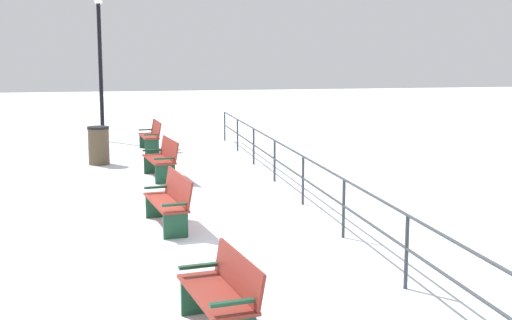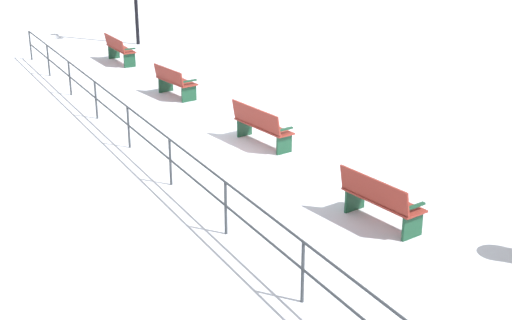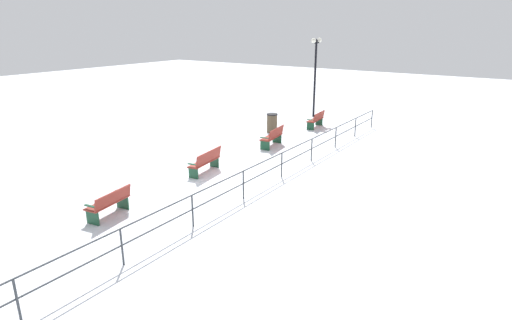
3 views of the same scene
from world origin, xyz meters
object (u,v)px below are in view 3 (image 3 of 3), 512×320
lamppost_near (316,63)px  bench_third (206,161)px  bench_nearest (316,119)px  bench_fourth (109,203)px  trash_bin (272,123)px  bench_second (273,137)px

lamppost_near → bench_third: bearing=96.3°
bench_nearest → bench_third: 9.20m
bench_fourth → trash_bin: trash_bin is taller
bench_nearest → bench_fourth: bearing=85.2°
bench_fourth → bench_second: bearing=-98.6°
trash_bin → bench_nearest: bearing=-123.4°
trash_bin → lamppost_near: bearing=-90.2°
bench_nearest → trash_bin: trash_bin is taller
bench_third → trash_bin: bearing=-87.3°
bench_third → trash_bin: trash_bin is taller
bench_third → lamppost_near: (1.31, -11.79, 2.80)m
bench_third → bench_fourth: size_ratio=1.17×
bench_fourth → trash_bin: (1.52, -11.54, 0.06)m
lamppost_near → trash_bin: (0.02, 4.85, -2.77)m
bench_nearest → lamppost_near: 4.09m
bench_third → bench_second: bearing=-100.3°
lamppost_near → trash_bin: bearing=89.8°
bench_nearest → bench_third: size_ratio=0.88×
trash_bin → bench_fourth: bearing=97.5°
bench_second → bench_third: size_ratio=0.95×
bench_nearest → bench_third: (0.16, 9.20, 0.01)m
bench_second → bench_fourth: bearing=82.0°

